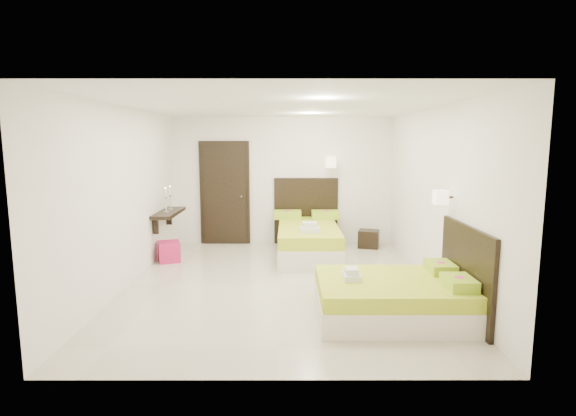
{
  "coord_description": "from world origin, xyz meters",
  "views": [
    {
      "loc": [
        0.09,
        -6.47,
        2.09
      ],
      "look_at": [
        0.1,
        0.3,
        1.1
      ],
      "focal_mm": 28.0,
      "sensor_mm": 36.0,
      "label": 1
    }
  ],
  "objects_px": {
    "bed_single": "(308,237)",
    "nightstand": "(369,239)",
    "ottoman": "(169,252)",
    "bed_double": "(399,295)"
  },
  "relations": [
    {
      "from": "bed_double",
      "to": "nightstand",
      "type": "xyz_separation_m",
      "value": [
        0.29,
        3.62,
        -0.09
      ]
    },
    {
      "from": "bed_single",
      "to": "nightstand",
      "type": "xyz_separation_m",
      "value": [
        1.24,
        0.58,
        -0.16
      ]
    },
    {
      "from": "bed_double",
      "to": "ottoman",
      "type": "xyz_separation_m",
      "value": [
        -3.43,
        2.55,
        -0.09
      ]
    },
    {
      "from": "bed_double",
      "to": "ottoman",
      "type": "bearing_deg",
      "value": 143.41
    },
    {
      "from": "bed_single",
      "to": "ottoman",
      "type": "height_order",
      "value": "bed_single"
    },
    {
      "from": "nightstand",
      "to": "ottoman",
      "type": "bearing_deg",
      "value": -147.67
    },
    {
      "from": "bed_single",
      "to": "ottoman",
      "type": "xyz_separation_m",
      "value": [
        -2.48,
        -0.49,
        -0.15
      ]
    },
    {
      "from": "bed_single",
      "to": "bed_double",
      "type": "xyz_separation_m",
      "value": [
        0.95,
        -3.04,
        -0.06
      ]
    },
    {
      "from": "bed_single",
      "to": "ottoman",
      "type": "distance_m",
      "value": 2.53
    },
    {
      "from": "bed_double",
      "to": "ottoman",
      "type": "height_order",
      "value": "bed_double"
    }
  ]
}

